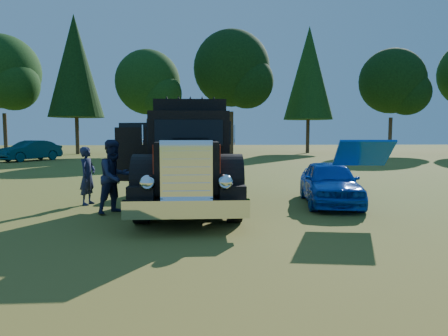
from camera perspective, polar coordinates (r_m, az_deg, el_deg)
ground at (r=9.38m, az=-8.67°, el=-7.62°), size 120.00×120.00×0.00m
treeline at (r=37.01m, az=-5.59°, el=13.64°), size 72.10×24.04×13.84m
diamond_t_truck at (r=11.14m, az=-4.90°, el=1.07°), size 3.34×7.16×3.00m
hotrod_coupe at (r=11.87m, az=14.89°, el=-1.97°), size 2.01×4.16×1.89m
spectator_near at (r=12.02m, az=-18.91°, el=-1.06°), size 0.53×0.68×1.66m
spectator_far at (r=10.52m, az=-15.38°, el=-1.19°), size 1.14×1.15×1.88m
distant_teal_car at (r=32.86m, az=-25.97°, el=2.24°), size 3.75×4.69×1.50m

